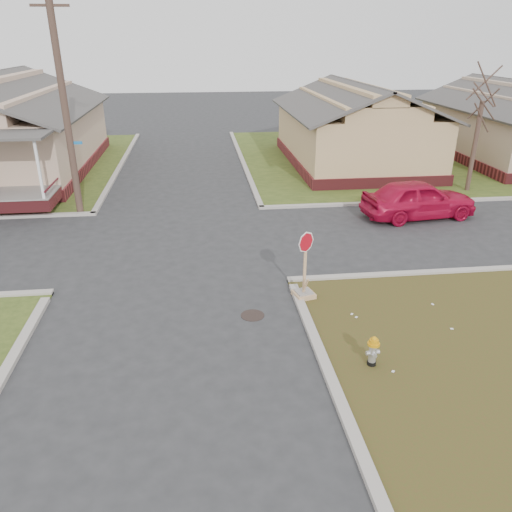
{
  "coord_description": "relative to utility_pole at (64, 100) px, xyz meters",
  "views": [
    {
      "loc": [
        0.93,
        -12.18,
        6.94
      ],
      "look_at": [
        2.47,
        1.0,
        1.1
      ],
      "focal_mm": 35.0,
      "sensor_mm": 36.0,
      "label": 1
    }
  ],
  "objects": [
    {
      "name": "manhole",
      "position": [
        6.4,
        -9.4,
        -4.66
      ],
      "size": [
        0.64,
        0.64,
        0.01
      ],
      "primitive_type": "cylinder",
      "color": "black",
      "rests_on": "ground"
    },
    {
      "name": "curbs",
      "position": [
        4.2,
        -3.9,
        -4.66
      ],
      "size": [
        80.0,
        40.0,
        0.12
      ],
      "primitive_type": null,
      "color": "#A9A299",
      "rests_on": "ground"
    },
    {
      "name": "stop_sign",
      "position": [
        7.98,
        -8.58,
        -4.18
      ],
      "size": [
        0.57,
        0.56,
        2.02
      ],
      "rotation": [
        0.0,
        0.0,
        0.25
      ],
      "color": "tan",
      "rests_on": "ground"
    },
    {
      "name": "ground",
      "position": [
        4.2,
        -8.9,
        -4.66
      ],
      "size": [
        120.0,
        120.0,
        0.0
      ],
      "primitive_type": "plane",
      "color": "#2B2B2E",
      "rests_on": "ground"
    },
    {
      "name": "utility_pole",
      "position": [
        0.0,
        0.0,
        0.0
      ],
      "size": [
        1.8,
        0.28,
        9.0
      ],
      "color": "#453127",
      "rests_on": "ground"
    },
    {
      "name": "side_house_yellow",
      "position": [
        14.2,
        7.6,
        -2.47
      ],
      "size": [
        7.6,
        11.6,
        4.7
      ],
      "color": "maroon",
      "rests_on": "ground"
    },
    {
      "name": "tree_mid_right",
      "position": [
        18.2,
        1.3,
        -2.51
      ],
      "size": [
        0.22,
        0.22,
        4.2
      ],
      "primitive_type": "cylinder",
      "color": "#453127",
      "rests_on": "verge_far_right"
    },
    {
      "name": "fire_hydrant",
      "position": [
        8.86,
        -11.98,
        -4.2
      ],
      "size": [
        0.28,
        0.28,
        0.75
      ],
      "rotation": [
        0.0,
        0.0,
        0.09
      ],
      "color": "black",
      "rests_on": "ground"
    },
    {
      "name": "red_sedan",
      "position": [
        14.12,
        -2.17,
        -3.86
      ],
      "size": [
        4.88,
        2.43,
        1.6
      ],
      "primitive_type": "imported",
      "rotation": [
        0.0,
        0.0,
        1.69
      ],
      "color": "#B80D33",
      "rests_on": "ground"
    }
  ]
}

